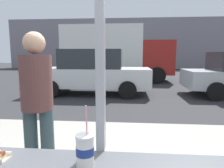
# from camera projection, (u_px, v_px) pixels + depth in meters

# --- Properties ---
(ground_plane) EXTENTS (60.00, 60.00, 0.00)m
(ground_plane) POSITION_uv_depth(u_px,v_px,m) (125.00, 89.00, 9.21)
(ground_plane) COLOR #2D2D30
(sidewalk_strip) EXTENTS (16.00, 2.80, 0.14)m
(sidewalk_strip) POSITION_uv_depth(u_px,v_px,m) (116.00, 159.00, 2.88)
(sidewalk_strip) COLOR #9E998E
(sidewalk_strip) RESTS_ON ground
(window_wall) EXTENTS (3.01, 0.20, 2.90)m
(window_wall) POSITION_uv_depth(u_px,v_px,m) (100.00, 8.00, 1.14)
(window_wall) COLOR #2D2D33
(window_wall) RESTS_ON ground
(building_facade_far) EXTENTS (28.00, 1.20, 5.67)m
(building_facade_far) POSITION_uv_depth(u_px,v_px,m) (128.00, 44.00, 23.60)
(building_facade_far) COLOR gray
(building_facade_far) RESTS_ON ground
(soda_cup_left) EXTENTS (0.10, 0.10, 0.33)m
(soda_cup_left) POSITION_uv_depth(u_px,v_px,m) (85.00, 150.00, 1.04)
(soda_cup_left) COLOR silver
(soda_cup_left) RESTS_ON window_counter
(parked_car_white) EXTENTS (4.49, 1.93, 1.76)m
(parked_car_white) POSITION_uv_depth(u_px,v_px,m) (92.00, 72.00, 8.03)
(parked_car_white) COLOR silver
(parked_car_white) RESTS_ON ground
(box_truck) EXTENTS (6.32, 2.44, 3.20)m
(box_truck) POSITION_uv_depth(u_px,v_px,m) (114.00, 52.00, 12.02)
(box_truck) COLOR silver
(box_truck) RESTS_ON ground
(pedestrian) EXTENTS (0.32, 0.32, 1.63)m
(pedestrian) POSITION_uv_depth(u_px,v_px,m) (37.00, 100.00, 2.10)
(pedestrian) COLOR #364C51
(pedestrian) RESTS_ON sidewalk_strip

